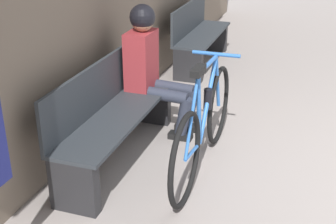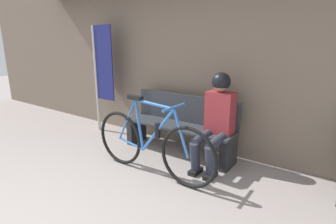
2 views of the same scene
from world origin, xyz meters
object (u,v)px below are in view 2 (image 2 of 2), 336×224
park_bench_near (180,127)px  banner_pole (102,69)px  person_seated (217,115)px  bicycle (151,144)px

park_bench_near → banner_pole: 1.76m
person_seated → banner_pole: (-2.22, 0.12, 0.43)m
park_bench_near → bicycle: size_ratio=0.96×
park_bench_near → banner_pole: size_ratio=0.90×
park_bench_near → person_seated: size_ratio=1.37×
banner_pole → park_bench_near: bearing=-0.1°
park_bench_near → banner_pole: banner_pole is taller
park_bench_near → banner_pole: bearing=179.9°
park_bench_near → person_seated: person_seated is taller
park_bench_near → person_seated: bearing=-10.4°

